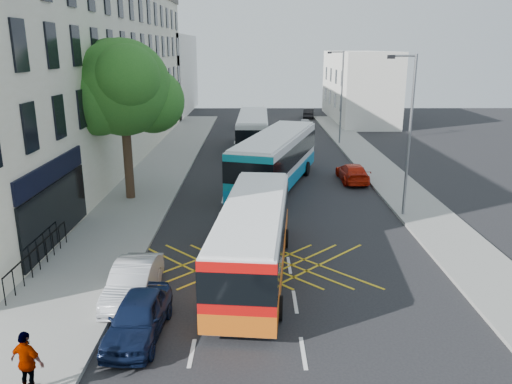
{
  "coord_description": "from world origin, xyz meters",
  "views": [
    {
      "loc": [
        -1.41,
        -12.44,
        8.43
      ],
      "look_at": [
        -1.32,
        9.01,
        2.2
      ],
      "focal_mm": 35.0,
      "sensor_mm": 36.0,
      "label": 1
    }
  ],
  "objects_px": {
    "lamp_near": "(408,128)",
    "bus_far": "(253,131)",
    "distant_car_silver": "(305,124)",
    "distant_car_dark": "(309,113)",
    "lamp_far": "(341,93)",
    "distant_car_grey": "(254,122)",
    "parked_car_silver": "(133,282)",
    "parked_car_blue": "(138,317)",
    "red_hatchback": "(352,173)",
    "pedestrian_far": "(27,362)",
    "street_tree": "(123,89)",
    "bus_near": "(253,238)",
    "bus_mid": "(276,159)"
  },
  "relations": [
    {
      "from": "lamp_near",
      "to": "bus_far",
      "type": "xyz_separation_m",
      "value": [
        -7.7,
        17.64,
        -3.02
      ]
    },
    {
      "from": "distant_car_silver",
      "to": "distant_car_dark",
      "type": "relative_size",
      "value": 0.96
    },
    {
      "from": "lamp_far",
      "to": "distant_car_grey",
      "type": "height_order",
      "value": "lamp_far"
    },
    {
      "from": "bus_far",
      "to": "parked_car_silver",
      "type": "distance_m",
      "value": 26.7
    },
    {
      "from": "lamp_far",
      "to": "parked_car_blue",
      "type": "distance_m",
      "value": 33.24
    },
    {
      "from": "lamp_far",
      "to": "red_hatchback",
      "type": "xyz_separation_m",
      "value": [
        -1.19,
        -12.96,
        -4.02
      ]
    },
    {
      "from": "parked_car_silver",
      "to": "distant_car_grey",
      "type": "height_order",
      "value": "distant_car_grey"
    },
    {
      "from": "lamp_far",
      "to": "pedestrian_far",
      "type": "height_order",
      "value": "lamp_far"
    },
    {
      "from": "distant_car_grey",
      "to": "parked_car_blue",
      "type": "bearing_deg",
      "value": -100.55
    },
    {
      "from": "street_tree",
      "to": "distant_car_grey",
      "type": "bearing_deg",
      "value": 75.15
    },
    {
      "from": "bus_near",
      "to": "parked_car_blue",
      "type": "bearing_deg",
      "value": -123.14
    },
    {
      "from": "street_tree",
      "to": "parked_car_blue",
      "type": "height_order",
      "value": "street_tree"
    },
    {
      "from": "street_tree",
      "to": "lamp_far",
      "type": "distance_m",
      "value": 22.57
    },
    {
      "from": "parked_car_silver",
      "to": "distant_car_dark",
      "type": "relative_size",
      "value": 1.09
    },
    {
      "from": "parked_car_silver",
      "to": "distant_car_grey",
      "type": "bearing_deg",
      "value": 85.46
    },
    {
      "from": "street_tree",
      "to": "lamp_near",
      "type": "xyz_separation_m",
      "value": [
        14.71,
        -2.97,
        -1.68
      ]
    },
    {
      "from": "street_tree",
      "to": "distant_car_grey",
      "type": "relative_size",
      "value": 1.74
    },
    {
      "from": "parked_car_blue",
      "to": "distant_car_dark",
      "type": "relative_size",
      "value": 1.05
    },
    {
      "from": "lamp_near",
      "to": "bus_far",
      "type": "distance_m",
      "value": 19.48
    },
    {
      "from": "bus_mid",
      "to": "pedestrian_far",
      "type": "xyz_separation_m",
      "value": [
        -6.95,
        -19.72,
        -0.77
      ]
    },
    {
      "from": "bus_mid",
      "to": "distant_car_silver",
      "type": "relative_size",
      "value": 3.53
    },
    {
      "from": "bus_near",
      "to": "parked_car_blue",
      "type": "relative_size",
      "value": 2.71
    },
    {
      "from": "bus_far",
      "to": "red_hatchback",
      "type": "bearing_deg",
      "value": -57.64
    },
    {
      "from": "parked_car_silver",
      "to": "distant_car_silver",
      "type": "height_order",
      "value": "parked_car_silver"
    },
    {
      "from": "parked_car_blue",
      "to": "red_hatchback",
      "type": "bearing_deg",
      "value": 64.49
    },
    {
      "from": "lamp_far",
      "to": "bus_near",
      "type": "height_order",
      "value": "lamp_far"
    },
    {
      "from": "street_tree",
      "to": "distant_car_silver",
      "type": "bearing_deg",
      "value": 64.08
    },
    {
      "from": "distant_car_grey",
      "to": "parked_car_silver",
      "type": "bearing_deg",
      "value": -101.88
    },
    {
      "from": "distant_car_silver",
      "to": "distant_car_grey",
      "type": "bearing_deg",
      "value": -3.15
    },
    {
      "from": "parked_car_blue",
      "to": "red_hatchback",
      "type": "relative_size",
      "value": 0.92
    },
    {
      "from": "lamp_near",
      "to": "distant_car_grey",
      "type": "distance_m",
      "value": 30.77
    },
    {
      "from": "lamp_far",
      "to": "distant_car_dark",
      "type": "xyz_separation_m",
      "value": [
        -0.81,
        17.64,
        -4.03
      ]
    },
    {
      "from": "parked_car_blue",
      "to": "parked_car_silver",
      "type": "bearing_deg",
      "value": 109.71
    },
    {
      "from": "bus_far",
      "to": "distant_car_grey",
      "type": "height_order",
      "value": "bus_far"
    },
    {
      "from": "parked_car_blue",
      "to": "pedestrian_far",
      "type": "bearing_deg",
      "value": -124.5
    },
    {
      "from": "bus_far",
      "to": "red_hatchback",
      "type": "height_order",
      "value": "bus_far"
    },
    {
      "from": "bus_near",
      "to": "street_tree",
      "type": "bearing_deg",
      "value": 131.54
    },
    {
      "from": "distant_car_silver",
      "to": "bus_near",
      "type": "bearing_deg",
      "value": 86.41
    },
    {
      "from": "pedestrian_far",
      "to": "distant_car_dark",
      "type": "bearing_deg",
      "value": -84.08
    },
    {
      "from": "street_tree",
      "to": "pedestrian_far",
      "type": "bearing_deg",
      "value": -84.86
    },
    {
      "from": "bus_near",
      "to": "distant_car_dark",
      "type": "xyz_separation_m",
      "value": [
        6.82,
        44.38,
        -0.89
      ]
    },
    {
      "from": "bus_near",
      "to": "bus_mid",
      "type": "xyz_separation_m",
      "value": [
        1.39,
        12.66,
        0.27
      ]
    },
    {
      "from": "bus_near",
      "to": "pedestrian_far",
      "type": "height_order",
      "value": "bus_near"
    },
    {
      "from": "bus_far",
      "to": "parked_car_blue",
      "type": "xyz_separation_m",
      "value": [
        -3.39,
        -28.72,
        -0.95
      ]
    },
    {
      "from": "lamp_far",
      "to": "bus_mid",
      "type": "height_order",
      "value": "lamp_far"
    },
    {
      "from": "bus_far",
      "to": "bus_near",
      "type": "bearing_deg",
      "value": -89.02
    },
    {
      "from": "parked_car_silver",
      "to": "parked_car_blue",
      "type": "bearing_deg",
      "value": -71.8
    },
    {
      "from": "distant_car_grey",
      "to": "distant_car_silver",
      "type": "height_order",
      "value": "distant_car_grey"
    },
    {
      "from": "parked_car_blue",
      "to": "distant_car_grey",
      "type": "distance_m",
      "value": 40.78
    },
    {
      "from": "bus_near",
      "to": "parked_car_blue",
      "type": "height_order",
      "value": "bus_near"
    }
  ]
}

